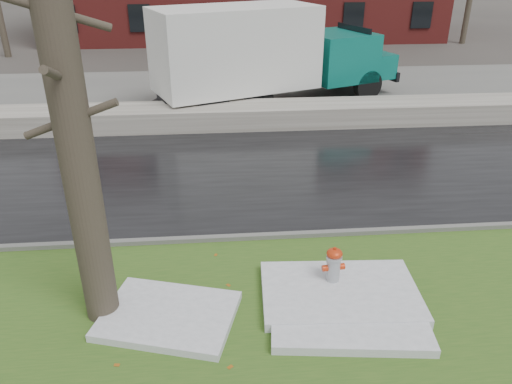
{
  "coord_description": "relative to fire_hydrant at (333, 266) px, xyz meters",
  "views": [
    {
      "loc": [
        -0.27,
        -8.24,
        5.78
      ],
      "look_at": [
        0.54,
        1.34,
        1.0
      ],
      "focal_mm": 35.0,
      "sensor_mm": 36.0,
      "label": 1
    }
  ],
  "objects": [
    {
      "name": "parking_lot",
      "position": [
        -1.78,
        13.84,
        -0.49
      ],
      "size": [
        60.0,
        9.0,
        0.03
      ],
      "primitive_type": "cube",
      "color": "slate",
      "rests_on": "ground"
    },
    {
      "name": "snow_patch_far",
      "position": [
        -2.97,
        -0.63,
        -0.4
      ],
      "size": [
        2.56,
        2.15,
        0.14
      ],
      "primitive_type": "cube",
      "rotation": [
        0.0,
        0.0,
        -0.28
      ],
      "color": "silver",
      "rests_on": "verge"
    },
    {
      "name": "ground",
      "position": [
        -1.78,
        0.84,
        -0.51
      ],
      "size": [
        120.0,
        120.0,
        0.0
      ],
      "primitive_type": "plane",
      "color": "#47423D",
      "rests_on": "ground"
    },
    {
      "name": "snow_patch_side",
      "position": [
        0.08,
        -0.3,
        -0.38
      ],
      "size": [
        2.9,
        1.96,
        0.18
      ],
      "primitive_type": "cube",
      "rotation": [
        0.0,
        0.0,
        -0.06
      ],
      "color": "silver",
      "rests_on": "verge"
    },
    {
      "name": "fire_hydrant",
      "position": [
        0.0,
        0.0,
        0.0
      ],
      "size": [
        0.43,
        0.37,
        0.88
      ],
      "rotation": [
        0.0,
        0.0,
        0.1
      ],
      "color": "#A3A7AB",
      "rests_on": "verge"
    },
    {
      "name": "verge",
      "position": [
        -1.78,
        -0.41,
        -0.49
      ],
      "size": [
        60.0,
        4.5,
        0.04
      ],
      "primitive_type": "cube",
      "color": "#2E531B",
      "rests_on": "ground"
    },
    {
      "name": "road",
      "position": [
        -1.78,
        5.34,
        -0.49
      ],
      "size": [
        60.0,
        7.0,
        0.03
      ],
      "primitive_type": "cube",
      "color": "black",
      "rests_on": "ground"
    },
    {
      "name": "worker",
      "position": [
        -2.35,
        10.14,
        1.21
      ],
      "size": [
        0.8,
        0.63,
        1.94
      ],
      "primitive_type": "imported",
      "rotation": [
        0.0,
        0.0,
        2.89
      ],
      "color": "black",
      "rests_on": "snowbank"
    },
    {
      "name": "curb",
      "position": [
        -1.78,
        1.84,
        -0.44
      ],
      "size": [
        60.0,
        0.15,
        0.14
      ],
      "primitive_type": "cube",
      "color": "slate",
      "rests_on": "ground"
    },
    {
      "name": "box_truck",
      "position": [
        -0.08,
        11.99,
        1.51
      ],
      "size": [
        11.33,
        6.03,
        3.82
      ],
      "rotation": [
        0.0,
        0.0,
        0.38
      ],
      "color": "black",
      "rests_on": "ground"
    },
    {
      "name": "tree",
      "position": [
        -4.11,
        -0.37,
        2.97
      ],
      "size": [
        1.42,
        1.69,
        6.82
      ],
      "rotation": [
        0.0,
        0.0,
        -0.41
      ],
      "color": "brown",
      "rests_on": "verge"
    },
    {
      "name": "snow_patch_near",
      "position": [
        0.09,
        -0.78,
        -0.39
      ],
      "size": [
        2.81,
        2.29,
        0.16
      ],
      "primitive_type": "cube",
      "rotation": [
        0.0,
        0.0,
        -0.12
      ],
      "color": "silver",
      "rests_on": "verge"
    },
    {
      "name": "snowbank",
      "position": [
        -1.78,
        9.54,
        -0.13
      ],
      "size": [
        60.0,
        1.6,
        0.75
      ],
      "primitive_type": "cube",
      "color": "#B6B0A6",
      "rests_on": "ground"
    }
  ]
}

